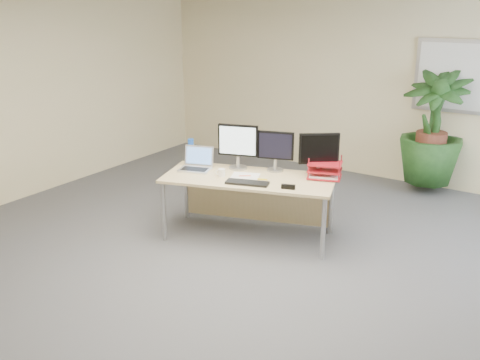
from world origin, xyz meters
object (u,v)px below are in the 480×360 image
Objects in this scene: desk at (251,187)px; monitor_left at (238,144)px; floor_plant at (431,139)px; monitor_right at (276,149)px; laptop at (197,164)px.

monitor_left is (-0.23, 0.10, 0.43)m from desk.
floor_plant is (1.29, 2.46, 0.20)m from desk.
monitor_right is at bearing -116.99° from floor_plant.
floor_plant is at bearing 63.01° from monitor_right.
monitor_right is 1.08× the size of laptop.
monitor_right is 0.90m from laptop.
floor_plant is 2.82m from monitor_left.
monitor_left is 1.22× the size of laptop.
monitor_left reaches higher than laptop.
floor_plant is at bearing 54.13° from laptop.
laptop is at bearing -125.87° from floor_plant.
floor_plant is 3.37× the size of monitor_right.
laptop is at bearing -145.64° from monitor_left.
laptop is (-0.38, -0.26, -0.23)m from monitor_left.
floor_plant reaches higher than monitor_left.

